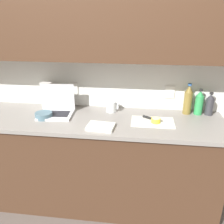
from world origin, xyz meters
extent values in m
plane|color=#564C47|center=(0.00, 0.00, 0.00)|extent=(12.00, 12.00, 0.00)
cube|color=white|center=(0.00, 0.35, 1.30)|extent=(5.20, 0.06, 2.60)
cube|color=white|center=(-0.30, 0.31, 1.10)|extent=(0.09, 0.01, 0.12)
cube|color=white|center=(0.65, 0.31, 1.10)|extent=(0.09, 0.01, 0.12)
cube|color=#472D1E|center=(0.00, 0.16, 1.77)|extent=(4.42, 0.32, 0.70)
cube|color=#472D1E|center=(0.00, 0.00, 0.44)|extent=(2.20, 0.59, 0.88)
cube|color=gray|center=(0.00, 0.00, 0.90)|extent=(2.27, 0.63, 0.03)
cube|color=#9EA3A8|center=(-0.88, 0.03, 0.84)|extent=(0.39, 0.41, 0.16)
cube|color=silver|center=(-0.40, 0.02, 0.93)|extent=(0.32, 0.28, 0.02)
cube|color=black|center=(-0.40, 0.02, 0.94)|extent=(0.26, 0.17, 0.00)
cube|color=silver|center=(-0.41, 0.15, 1.06)|extent=(0.32, 0.03, 0.26)
cube|color=white|center=(-0.41, 0.14, 1.06)|extent=(0.27, 0.03, 0.21)
cube|color=silver|center=(0.49, -0.01, 0.92)|extent=(0.37, 0.22, 0.01)
cube|color=silver|center=(0.59, -0.03, 0.93)|extent=(0.19, 0.13, 0.00)
cylinder|color=black|center=(0.46, 0.04, 0.94)|extent=(0.11, 0.07, 0.02)
cylinder|color=yellow|center=(0.52, -0.03, 0.95)|extent=(0.08, 0.08, 0.04)
cylinder|color=#F4EAA3|center=(0.52, -0.03, 0.97)|extent=(0.07, 0.07, 0.00)
cylinder|color=olive|center=(0.82, 0.23, 1.02)|extent=(0.08, 0.08, 0.21)
cone|color=olive|center=(0.82, 0.23, 1.16)|extent=(0.07, 0.07, 0.06)
cylinder|color=#3366B2|center=(0.82, 0.23, 1.20)|extent=(0.03, 0.03, 0.02)
cylinder|color=#2D934C|center=(0.92, 0.23, 1.01)|extent=(0.08, 0.08, 0.18)
cone|color=#2D934C|center=(0.92, 0.23, 1.12)|extent=(0.07, 0.07, 0.05)
cylinder|color=black|center=(0.92, 0.23, 1.16)|extent=(0.03, 0.03, 0.02)
cylinder|color=#333338|center=(1.02, 0.23, 1.00)|extent=(0.08, 0.08, 0.16)
cone|color=#333338|center=(1.02, 0.23, 1.10)|extent=(0.07, 0.07, 0.04)
cylinder|color=black|center=(1.02, 0.23, 1.13)|extent=(0.03, 0.03, 0.02)
cylinder|color=silver|center=(0.10, 0.19, 0.97)|extent=(0.10, 0.10, 0.10)
cube|color=silver|center=(0.16, 0.19, 0.98)|extent=(0.02, 0.01, 0.06)
cylinder|color=slate|center=(-0.48, -0.04, 0.95)|extent=(0.15, 0.15, 0.05)
cylinder|color=white|center=(-0.55, 0.22, 1.05)|extent=(0.11, 0.11, 0.26)
cube|color=silver|center=(0.06, -0.17, 0.93)|extent=(0.23, 0.18, 0.02)
camera|label=1|loc=(0.38, -1.92, 1.79)|focal=38.00mm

